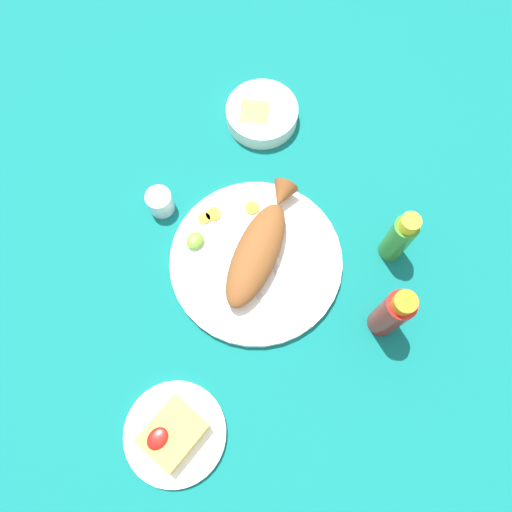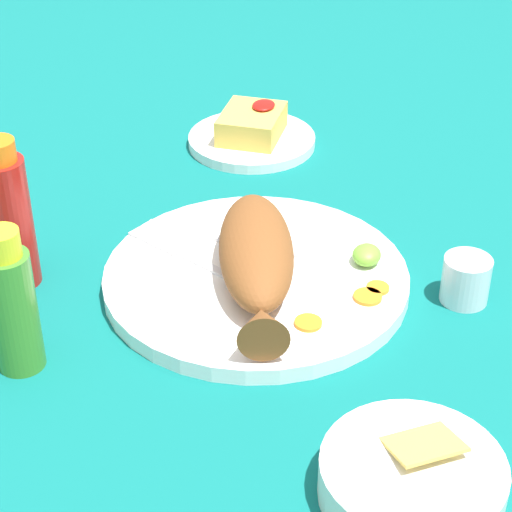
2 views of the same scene
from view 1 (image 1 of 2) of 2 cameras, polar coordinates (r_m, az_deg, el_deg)
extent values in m
plane|color=#0C605B|center=(0.96, 0.00, -0.74)|extent=(4.00, 4.00, 0.00)
cylinder|color=white|center=(0.95, 0.00, -0.57)|extent=(0.33, 0.33, 0.02)
ellipsoid|color=brown|center=(0.92, 0.00, 0.16)|extent=(0.23, 0.14, 0.06)
cone|color=brown|center=(0.96, 2.96, 6.91)|extent=(0.06, 0.06, 0.05)
cube|color=silver|center=(0.94, 2.34, -1.32)|extent=(0.06, 0.11, 0.00)
cube|color=silver|center=(0.92, 4.88, -6.30)|extent=(0.05, 0.07, 0.00)
cube|color=silver|center=(0.93, -0.97, -3.19)|extent=(0.02, 0.12, 0.00)
cube|color=silver|center=(0.91, 3.08, -7.21)|extent=(0.03, 0.07, 0.00)
cylinder|color=orange|center=(0.98, -0.44, 5.53)|extent=(0.03, 0.03, 0.00)
cylinder|color=orange|center=(0.98, -4.89, 4.80)|extent=(0.03, 0.03, 0.00)
cylinder|color=orange|center=(0.98, -5.83, 4.42)|extent=(0.02, 0.02, 0.00)
ellipsoid|color=#6BB233|center=(0.95, -6.99, 1.78)|extent=(0.04, 0.03, 0.02)
cylinder|color=#B21914|center=(0.89, 15.13, -6.46)|extent=(0.05, 0.05, 0.15)
cylinder|color=orange|center=(0.81, 16.61, -5.14)|extent=(0.04, 0.04, 0.02)
cylinder|color=#3D8428|center=(0.95, 15.90, 1.87)|extent=(0.05, 0.05, 0.12)
cylinder|color=yellow|center=(0.88, 17.17, 3.59)|extent=(0.03, 0.03, 0.03)
cylinder|color=silver|center=(1.00, -10.90, 6.08)|extent=(0.05, 0.05, 0.05)
cylinder|color=white|center=(1.01, -10.76, 5.75)|extent=(0.04, 0.04, 0.02)
cylinder|color=white|center=(0.92, -9.22, -19.38)|extent=(0.18, 0.18, 0.01)
cube|color=gold|center=(0.89, -9.47, -19.39)|extent=(0.10, 0.08, 0.04)
ellipsoid|color=#AD140F|center=(0.87, -11.20, -19.78)|extent=(0.04, 0.03, 0.01)
cylinder|color=white|center=(1.09, 0.68, 15.92)|extent=(0.15, 0.15, 0.04)
cylinder|color=olive|center=(1.08, 0.69, 16.28)|extent=(0.13, 0.13, 0.01)
cube|color=gold|center=(1.06, -0.24, 15.65)|extent=(0.09, 0.08, 0.02)
camera|label=2|loc=(1.15, 27.74, 49.69)|focal=65.00mm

